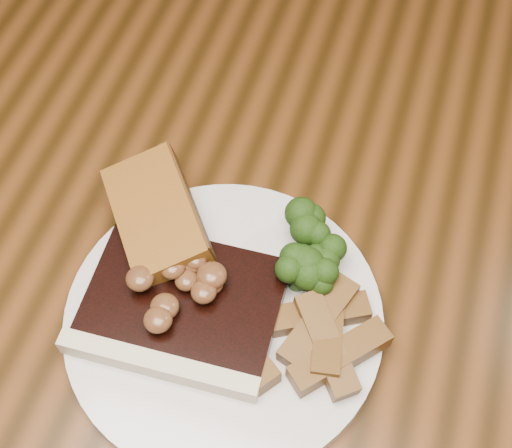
{
  "coord_description": "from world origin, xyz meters",
  "views": [
    {
      "loc": [
        0.11,
        -0.29,
        1.29
      ],
      "look_at": [
        0.02,
        0.02,
        0.78
      ],
      "focal_mm": 50.0,
      "sensor_mm": 36.0,
      "label": 1
    }
  ],
  "objects_px": {
    "dining_table": "(235,300)",
    "plate": "(224,320)",
    "garlic_bread": "(159,228)",
    "potato_wedges": "(306,346)",
    "steak": "(183,307)"
  },
  "relations": [
    {
      "from": "dining_table",
      "to": "steak",
      "type": "distance_m",
      "value": 0.14
    },
    {
      "from": "dining_table",
      "to": "plate",
      "type": "relative_size",
      "value": 6.18
    },
    {
      "from": "garlic_bread",
      "to": "potato_wedges",
      "type": "xyz_separation_m",
      "value": [
        0.15,
        -0.07,
        -0.0
      ]
    },
    {
      "from": "dining_table",
      "to": "steak",
      "type": "bearing_deg",
      "value": -104.16
    },
    {
      "from": "steak",
      "to": "potato_wedges",
      "type": "xyz_separation_m",
      "value": [
        0.1,
        -0.0,
        0.0
      ]
    },
    {
      "from": "steak",
      "to": "garlic_bread",
      "type": "distance_m",
      "value": 0.08
    },
    {
      "from": "garlic_bread",
      "to": "potato_wedges",
      "type": "height_order",
      "value": "same"
    },
    {
      "from": "steak",
      "to": "garlic_bread",
      "type": "relative_size",
      "value": 1.34
    },
    {
      "from": "dining_table",
      "to": "potato_wedges",
      "type": "xyz_separation_m",
      "value": [
        0.09,
        -0.07,
        0.12
      ]
    },
    {
      "from": "dining_table",
      "to": "plate",
      "type": "height_order",
      "value": "plate"
    },
    {
      "from": "plate",
      "to": "steak",
      "type": "bearing_deg",
      "value": -169.67
    },
    {
      "from": "plate",
      "to": "steak",
      "type": "height_order",
      "value": "steak"
    },
    {
      "from": "plate",
      "to": "garlic_bread",
      "type": "relative_size",
      "value": 2.28
    },
    {
      "from": "plate",
      "to": "garlic_bread",
      "type": "distance_m",
      "value": 0.1
    },
    {
      "from": "plate",
      "to": "potato_wedges",
      "type": "distance_m",
      "value": 0.07
    }
  ]
}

